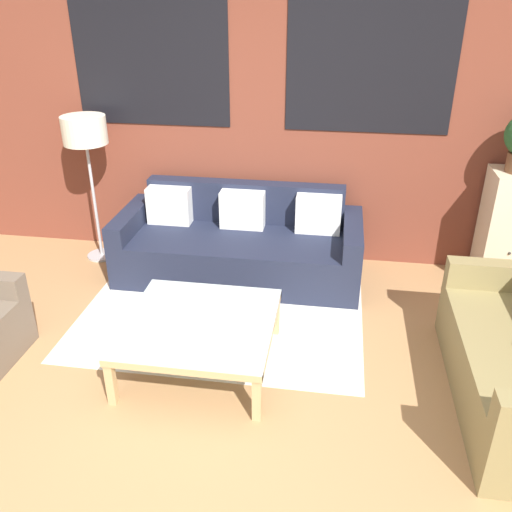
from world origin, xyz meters
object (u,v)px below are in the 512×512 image
(couch_dark, at_px, (240,245))
(coffee_table, at_px, (200,327))
(drawer_cabinet, at_px, (506,229))
(floor_lamp, at_px, (85,137))

(couch_dark, xyz_separation_m, coffee_table, (-0.02, -1.39, 0.04))
(drawer_cabinet, bearing_deg, coffee_table, -145.82)
(couch_dark, bearing_deg, drawer_cabinet, 4.87)
(couch_dark, relative_size, coffee_table, 2.14)
(couch_dark, distance_m, floor_lamp, 1.68)
(couch_dark, relative_size, floor_lamp, 1.57)
(coffee_table, xyz_separation_m, floor_lamp, (-1.39, 1.51, 0.87))
(couch_dark, height_order, coffee_table, couch_dark)
(coffee_table, bearing_deg, couch_dark, 89.05)
(drawer_cabinet, bearing_deg, floor_lamp, -178.91)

